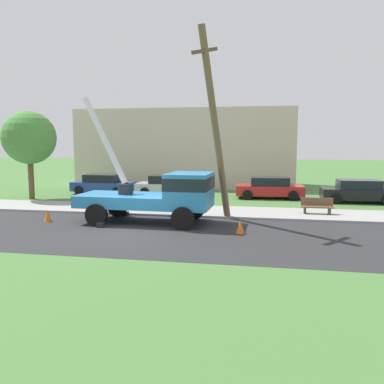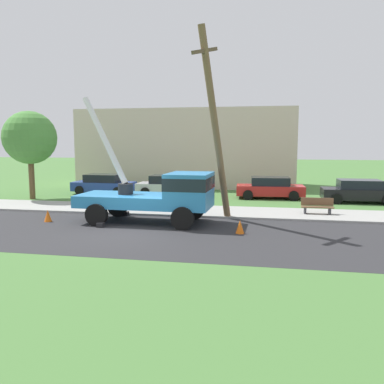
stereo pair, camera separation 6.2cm
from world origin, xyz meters
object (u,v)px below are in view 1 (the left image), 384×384
object	(u,v)px
traffic_cone_behind	(48,216)
roadside_tree_near	(29,138)
traffic_cone_ahead	(240,227)
park_bench	(317,206)
leaning_utility_pole	(215,125)
parked_sedan_silver	(169,185)
parked_sedan_black	(358,191)
utility_truck	(162,193)
parked_sedan_red	(270,188)
parked_sedan_blue	(103,184)

from	to	relation	value
traffic_cone_behind	roadside_tree_near	size ratio (longest dim) A/B	0.10
traffic_cone_behind	traffic_cone_ahead	bearing A→B (deg)	-4.95
traffic_cone_behind	park_bench	xyz separation A→B (m)	(12.67, 4.00, 0.18)
leaning_utility_pole	traffic_cone_behind	bearing A→B (deg)	-169.41
traffic_cone_behind	roadside_tree_near	bearing A→B (deg)	126.88
leaning_utility_pole	parked_sedan_silver	xyz separation A→B (m)	(-4.34, 8.58, -3.79)
traffic_cone_ahead	parked_sedan_black	size ratio (longest dim) A/B	0.13
utility_truck	roadside_tree_near	xyz separation A→B (m)	(-10.46, 6.06, 2.58)
utility_truck	park_bench	distance (m)	8.05
traffic_cone_ahead	roadside_tree_near	xyz separation A→B (m)	(-14.15, 7.54, 3.71)
traffic_cone_ahead	parked_sedan_silver	bearing A→B (deg)	117.77
parked_sedan_black	parked_sedan_red	bearing A→B (deg)	170.60
roadside_tree_near	leaning_utility_pole	bearing A→B (deg)	-22.55
utility_truck	traffic_cone_behind	xyz separation A→B (m)	(-5.40, -0.69, -1.13)
parked_sedan_red	roadside_tree_near	distance (m)	16.05
parked_sedan_silver	roadside_tree_near	size ratio (longest dim) A/B	0.77
traffic_cone_behind	park_bench	size ratio (longest dim) A/B	0.35
leaning_utility_pole	traffic_cone_ahead	distance (m)	4.97
leaning_utility_pole	park_bench	distance (m)	6.88
leaning_utility_pole	parked_sedan_silver	bearing A→B (deg)	116.82
traffic_cone_behind	parked_sedan_black	xyz separation A→B (m)	(15.72, 9.03, 0.43)
leaning_utility_pole	roadside_tree_near	world-z (taller)	leaning_utility_pole
leaning_utility_pole	parked_sedan_red	size ratio (longest dim) A/B	1.96
leaning_utility_pole	parked_sedan_red	bearing A→B (deg)	72.93
park_bench	utility_truck	bearing A→B (deg)	-155.57
traffic_cone_behind	parked_sedan_silver	world-z (taller)	parked_sedan_silver
traffic_cone_ahead	park_bench	world-z (taller)	park_bench
utility_truck	leaning_utility_pole	distance (m)	3.95
leaning_utility_pole	traffic_cone_ahead	size ratio (longest dim) A/B	15.68
parked_sedan_blue	parked_sedan_red	world-z (taller)	same
parked_sedan_silver	parked_sedan_black	size ratio (longest dim) A/B	1.00
parked_sedan_silver	parked_sedan_red	size ratio (longest dim) A/B	0.98
roadside_tree_near	traffic_cone_behind	bearing A→B (deg)	-53.12
leaning_utility_pole	parked_sedan_silver	distance (m)	10.34
utility_truck	traffic_cone_behind	distance (m)	5.56
parked_sedan_black	parked_sedan_silver	bearing A→B (deg)	175.36
traffic_cone_behind	parked_sedan_red	distance (m)	14.33
traffic_cone_behind	roadside_tree_near	xyz separation A→B (m)	(-5.07, 6.76, 3.71)
parked_sedan_black	roadside_tree_near	distance (m)	21.16
leaning_utility_pole	traffic_cone_behind	distance (m)	8.92
parked_sedan_black	roadside_tree_near	xyz separation A→B (m)	(-20.78, -2.27, 3.27)
traffic_cone_behind	parked_sedan_blue	xyz separation A→B (m)	(-1.46, 10.04, 0.43)
parked_sedan_red	parked_sedan_black	size ratio (longest dim) A/B	1.01
parked_sedan_silver	roadside_tree_near	xyz separation A→B (m)	(-8.45, -3.27, 3.27)
traffic_cone_behind	parked_sedan_red	size ratio (longest dim) A/B	0.12
parked_sedan_silver	park_bench	distance (m)	11.08
utility_truck	parked_sedan_silver	xyz separation A→B (m)	(-2.01, 9.34, -0.70)
utility_truck	roadside_tree_near	world-z (taller)	utility_truck
parked_sedan_red	park_bench	bearing A→B (deg)	-68.37
roadside_tree_near	parked_sedan_silver	bearing A→B (deg)	21.17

